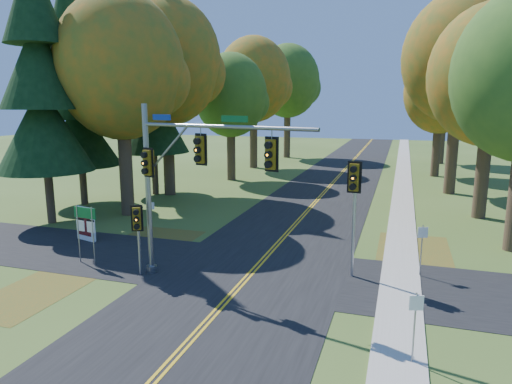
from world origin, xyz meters
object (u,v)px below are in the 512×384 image
(info_kiosk, at_px, (86,224))
(east_signal_pole, at_px, (354,190))
(route_sign_cluster, at_px, (85,223))
(traffic_mast, at_px, (182,170))

(info_kiosk, bearing_deg, east_signal_pole, 10.35)
(route_sign_cluster, bearing_deg, east_signal_pole, 17.05)
(traffic_mast, distance_m, info_kiosk, 9.30)
(traffic_mast, xyz_separation_m, route_sign_cluster, (-5.31, 0.62, -2.76))
(traffic_mast, distance_m, route_sign_cluster, 6.01)
(info_kiosk, bearing_deg, traffic_mast, -10.31)
(traffic_mast, distance_m, east_signal_pole, 7.00)
(east_signal_pole, xyz_separation_m, route_sign_cluster, (-11.78, -1.90, -1.87))
(east_signal_pole, height_order, info_kiosk, east_signal_pole)
(traffic_mast, bearing_deg, info_kiosk, 168.95)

